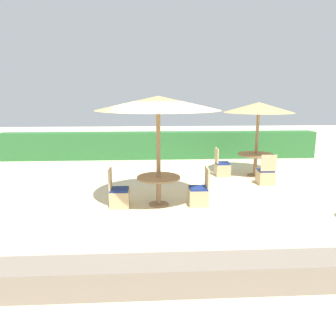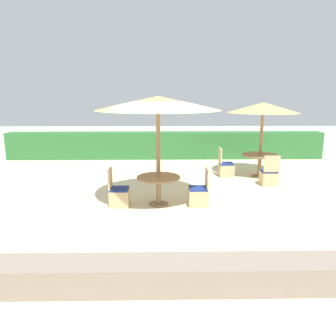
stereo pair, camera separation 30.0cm
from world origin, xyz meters
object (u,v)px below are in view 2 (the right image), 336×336
parasol_back_right (263,108)px  round_table_back_right (260,159)px  round_table_center (158,183)px  patio_chair_back_right_west (226,169)px  patio_chair_back_right_south (269,177)px  parasol_center (158,103)px  patio_chair_center_west (119,195)px  patio_chair_center_east (199,195)px

parasol_back_right → round_table_back_right: (-0.00, -0.00, -1.62)m
round_table_center → patio_chair_back_right_west: bearing=51.9°
round_table_back_right → patio_chair_back_right_south: 1.10m
parasol_center → patio_chair_center_west: 2.38m
parasol_center → patio_chair_center_west: size_ratio=3.13×
round_table_back_right → patio_chair_center_west: patio_chair_center_west is taller
round_table_center → patio_chair_back_right_south: bearing=27.4°
patio_chair_back_right_west → round_table_center: (-2.17, -2.78, 0.30)m
round_table_back_right → patio_chair_center_east: (-2.29, -2.78, -0.33)m
patio_chair_back_right_south → patio_chair_center_east: 2.86m
parasol_back_right → patio_chair_center_east: size_ratio=2.57×
round_table_center → parasol_back_right: bearing=39.9°
patio_chair_center_east → patio_chair_center_west: (-1.94, -0.01, 0.00)m
round_table_back_right → round_table_center: size_ratio=1.12×
patio_chair_back_right_west → parasol_center: 4.15m
parasol_back_right → patio_chair_center_east: 4.10m
patio_chair_back_right_west → patio_chair_back_right_south: same height
patio_chair_back_right_west → parasol_back_right: bearing=87.9°
parasol_center → patio_chair_center_west: bearing=-176.5°
parasol_center → patio_chair_center_west: (-0.96, -0.06, -2.18)m
patio_chair_center_east → parasol_back_right: bearing=-39.5°
round_table_back_right → patio_chair_center_east: bearing=-129.5°
parasol_back_right → patio_chair_back_right_west: size_ratio=2.57×
parasol_back_right → patio_chair_back_right_west: 2.24m
patio_chair_center_east → patio_chair_center_west: bearing=90.3°
patio_chair_center_west → patio_chair_back_right_west: bearing=132.1°
patio_chair_center_west → round_table_back_right: bearing=123.4°
patio_chair_back_right_west → round_table_center: bearing=-38.1°
round_table_back_right → patio_chair_back_right_west: (-1.10, 0.04, -0.33)m
patio_chair_back_right_south → patio_chair_center_east: size_ratio=1.00×
round_table_center → patio_chair_center_west: bearing=-176.5°
parasol_center → patio_chair_center_east: bearing=-2.8°
round_table_back_right → round_table_center: 4.27m
round_table_back_right → parasol_center: (-3.27, -2.74, 1.85)m
patio_chair_back_right_south → parasol_center: bearing=-152.6°
patio_chair_back_right_west → parasol_center: parasol_center is taller
round_table_back_right → round_table_center: round_table_back_right is taller
round_table_back_right → patio_chair_back_right_south: (-0.02, -1.05, -0.33)m
parasol_back_right → patio_chair_center_east: bearing=-129.5°
parasol_center → round_table_center: size_ratio=2.77×
patio_chair_center_east → parasol_center: bearing=87.2°
round_table_center → patio_chair_center_west: size_ratio=1.13×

